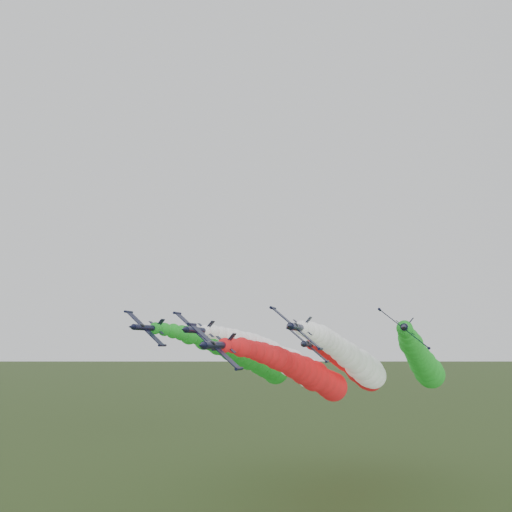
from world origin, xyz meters
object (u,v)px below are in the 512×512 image
object	(u,v)px
jet_lead	(311,375)
jet_outer_left	(250,359)
jet_inner_right	(357,363)
jet_trail	(356,369)
jet_outer_right	(423,362)
jet_inner_left	(289,363)

from	to	relation	value
jet_lead	jet_outer_left	xyz separation A→B (m)	(-19.01, 14.76, 2.98)
jet_inner_right	jet_outer_left	xyz separation A→B (m)	(-28.53, 7.16, 0.53)
jet_lead	jet_trail	size ratio (longest dim) A/B	1.00
jet_lead	jet_outer_right	size ratio (longest dim) A/B	1.00
jet_inner_left	jet_outer_right	distance (m)	32.38
jet_trail	jet_lead	bearing A→B (deg)	-106.11
jet_lead	jet_outer_right	world-z (taller)	jet_outer_right
jet_lead	jet_trail	xyz separation A→B (m)	(7.40, 25.63, 0.18)
jet_inner_left	jet_outer_left	xyz separation A→B (m)	(-11.11, 2.00, 0.84)
jet_outer_right	jet_trail	size ratio (longest dim) A/B	1.01
jet_inner_right	jet_outer_right	world-z (taller)	jet_outer_right
jet_inner_right	jet_outer_right	xyz separation A→B (m)	(14.69, 9.33, -0.04)
jet_inner_right	jet_outer_right	size ratio (longest dim) A/B	1.00
jet_lead	jet_trail	bearing A→B (deg)	73.89
jet_lead	jet_inner_right	distance (m)	12.42
jet_outer_right	jet_outer_left	bearing A→B (deg)	-177.14
jet_lead	jet_inner_right	xyz separation A→B (m)	(9.52, 7.60, 2.45)
jet_trail	jet_outer_left	bearing A→B (deg)	-157.64
jet_outer_right	jet_lead	bearing A→B (deg)	-145.04
jet_inner_right	jet_lead	bearing A→B (deg)	-141.38
jet_trail	jet_outer_right	bearing A→B (deg)	-27.38
jet_inner_right	jet_outer_left	distance (m)	29.42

